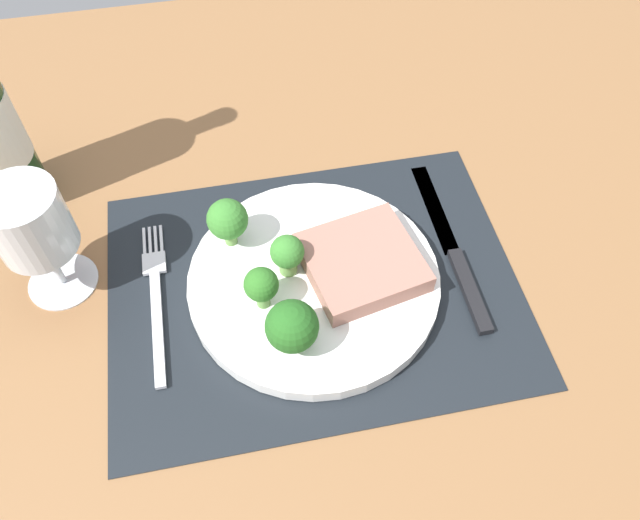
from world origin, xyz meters
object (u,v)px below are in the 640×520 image
(plate, at_px, (314,281))
(wine_glass, at_px, (32,228))
(knife, at_px, (455,256))
(fork, at_px, (156,298))
(steak, at_px, (362,262))

(plate, xyz_separation_m, wine_glass, (-0.25, 0.06, 0.08))
(plate, relative_size, knife, 1.10)
(plate, distance_m, wine_glass, 0.27)
(plate, height_order, wine_glass, wine_glass)
(knife, bearing_deg, plate, -176.63)
(fork, bearing_deg, plate, -3.79)
(knife, relative_size, wine_glass, 1.73)
(fork, bearing_deg, wine_glass, 157.13)
(plate, xyz_separation_m, knife, (0.15, 0.01, -0.00))
(fork, bearing_deg, steak, -2.42)
(plate, bearing_deg, knife, 1.99)
(steak, bearing_deg, fork, 176.26)
(fork, height_order, knife, knife)
(fork, xyz_separation_m, knife, (0.31, -0.01, 0.00))
(wine_glass, bearing_deg, steak, -10.46)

